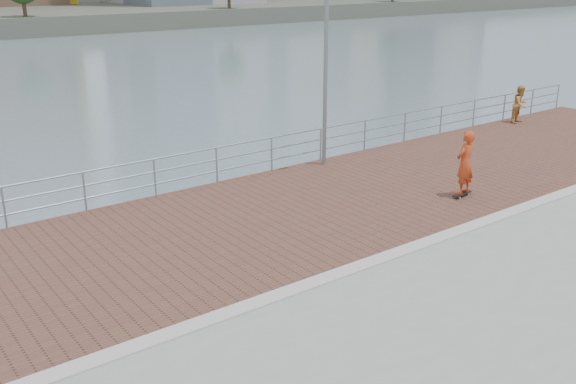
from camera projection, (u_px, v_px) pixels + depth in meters
water at (341, 353)px, 14.47m from camera, size 400.00×400.00×0.00m
brick_lane at (251, 223)px, 16.52m from camera, size 40.00×6.80×0.02m
curb at (344, 272)px, 13.80m from camera, size 40.00×0.40×0.06m
guardrail at (186, 167)px, 18.87m from camera, size 39.06×0.06×1.13m
street_lamp at (337, 19)px, 19.54m from camera, size 0.49×1.42×6.70m
skateboard at (462, 194)px, 18.42m from camera, size 0.78×0.31×0.09m
skateboarder at (465, 163)px, 18.11m from camera, size 0.73×0.54×1.84m
bystander at (520, 104)px, 27.01m from camera, size 0.79×0.63×1.56m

